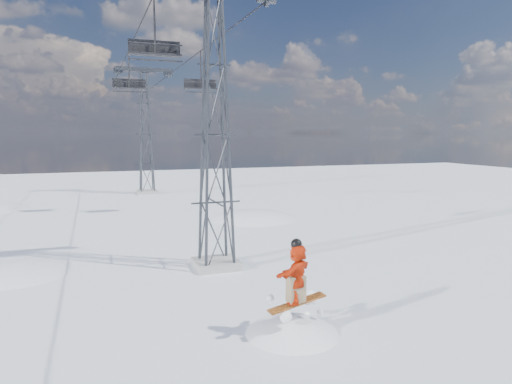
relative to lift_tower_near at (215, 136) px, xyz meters
The scene contains 8 objects.
ground 9.72m from the lift_tower_near, 95.71° to the right, with size 120.00×120.00×0.00m, color white.
snow_terrain 20.81m from the lift_tower_near, 112.81° to the left, with size 39.00×37.00×22.00m.
lift_tower_near is the anchor object (origin of this frame).
lift_tower_far 25.00m from the lift_tower_near, 90.00° to the left, with size 5.20×1.80×11.43m.
haul_cables 12.70m from the lift_tower_near, 90.00° to the left, with size 4.46×51.00×0.06m.
lift_chair_near 4.09m from the lift_tower_near, 161.25° to the left, with size 2.03×0.58×2.51m.
lift_chair_mid 12.58m from the lift_tower_near, 79.57° to the left, with size 2.16×0.62×2.68m.
lift_chair_far 14.16m from the lift_tower_near, 99.19° to the left, with size 2.12×0.61×2.63m.
Camera 1 is at (-3.91, -9.95, 5.56)m, focal length 32.00 mm.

